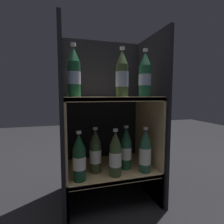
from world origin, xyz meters
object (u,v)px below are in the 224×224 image
(bottle_lower_back_1, at_px, (126,149))
(bottle_lower_front_0, at_px, (79,159))
(bottle_upper_front_1, at_px, (122,75))
(bottle_lower_front_2, at_px, (145,152))
(bottle_lower_back_0, at_px, (95,152))
(bottle_upper_front_2, at_px, (145,76))
(bottle_lower_front_1, at_px, (116,155))
(bottle_upper_front_0, at_px, (74,74))

(bottle_lower_back_1, bearing_deg, bottle_lower_front_0, -165.16)
(bottle_upper_front_1, height_order, bottle_lower_front_2, bottle_upper_front_1)
(bottle_lower_front_0, height_order, bottle_lower_front_2, same)
(bottle_lower_front_2, bearing_deg, bottle_lower_front_0, 180.00)
(bottle_lower_front_2, distance_m, bottle_lower_back_0, 0.29)
(bottle_upper_front_2, bearing_deg, bottle_lower_back_0, 164.10)
(bottle_lower_back_0, relative_size, bottle_lower_back_1, 1.00)
(bottle_lower_front_0, bearing_deg, bottle_upper_front_1, 0.00)
(bottle_upper_front_1, distance_m, bottle_lower_back_0, 0.46)
(bottle_lower_front_1, bearing_deg, bottle_upper_front_0, 180.00)
(bottle_lower_front_1, xyz_separation_m, bottle_lower_back_1, (0.09, 0.08, 0.00))
(bottle_lower_back_0, bearing_deg, bottle_lower_front_1, -37.47)
(bottle_upper_front_2, bearing_deg, bottle_upper_front_1, 180.00)
(bottle_lower_front_0, xyz_separation_m, bottle_lower_front_2, (0.38, 0.00, -0.00))
(bottle_lower_front_1, xyz_separation_m, bottle_lower_front_2, (0.18, 0.00, -0.00))
(bottle_lower_front_0, distance_m, bottle_lower_front_1, 0.20)
(bottle_upper_front_0, height_order, bottle_lower_front_0, bottle_upper_front_0)
(bottle_lower_front_0, bearing_deg, bottle_lower_front_2, 0.00)
(bottle_lower_front_2, distance_m, bottle_lower_back_1, 0.12)
(bottle_upper_front_2, relative_size, bottle_lower_back_1, 1.00)
(bottle_upper_front_0, xyz_separation_m, bottle_lower_back_0, (0.12, 0.08, -0.43))
(bottle_lower_back_0, distance_m, bottle_lower_back_1, 0.19)
(bottle_lower_front_1, bearing_deg, bottle_lower_back_0, 142.53)
(bottle_lower_front_2, bearing_deg, bottle_lower_front_1, 180.00)
(bottle_lower_front_2, xyz_separation_m, bottle_lower_back_0, (-0.28, 0.08, 0.00))
(bottle_upper_front_0, relative_size, bottle_lower_front_0, 1.00)
(bottle_lower_front_2, height_order, bottle_lower_back_1, same)
(bottle_upper_front_1, bearing_deg, bottle_lower_front_2, 0.00)
(bottle_upper_front_2, bearing_deg, bottle_upper_front_0, 180.00)
(bottle_upper_front_2, relative_size, bottle_lower_front_2, 1.00)
(bottle_upper_front_2, xyz_separation_m, bottle_lower_front_2, (0.01, 0.00, -0.43))
(bottle_upper_front_2, distance_m, bottle_lower_front_1, 0.46)
(bottle_lower_front_0, height_order, bottle_lower_back_0, same)
(bottle_lower_back_0, height_order, bottle_lower_back_1, same)
(bottle_upper_front_1, height_order, bottle_lower_front_1, bottle_upper_front_1)
(bottle_upper_front_0, bearing_deg, bottle_upper_front_1, 0.00)
(bottle_upper_front_1, distance_m, bottle_lower_front_1, 0.43)
(bottle_upper_front_0, xyz_separation_m, bottle_lower_front_2, (0.39, 0.00, -0.43))
(bottle_upper_front_2, xyz_separation_m, bottle_lower_front_1, (-0.17, 0.00, -0.43))
(bottle_lower_front_1, relative_size, bottle_lower_front_2, 1.00)
(bottle_upper_front_0, relative_size, bottle_lower_back_0, 1.00)
(bottle_lower_front_1, height_order, bottle_lower_front_2, same)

